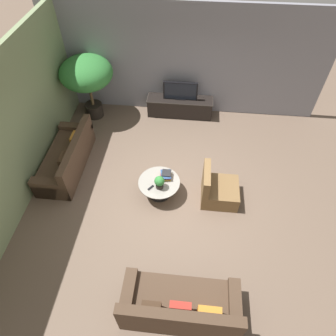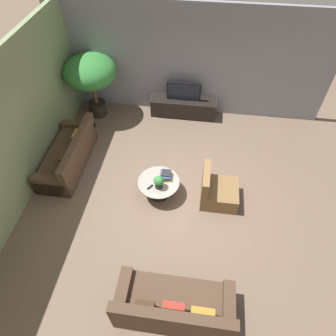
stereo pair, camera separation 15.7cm
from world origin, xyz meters
name	(u,v)px [view 2 (the right image)]	position (x,y,z in m)	size (l,w,h in m)	color
ground_plane	(173,194)	(0.00, 0.00, 0.00)	(24.00, 24.00, 0.00)	brown
back_wall_stone	(190,62)	(0.00, 3.26, 1.50)	(7.40, 0.12, 3.00)	gray
side_wall_left	(18,125)	(-3.26, 0.20, 1.50)	(0.12, 7.40, 3.00)	gray
media_console	(183,107)	(-0.09, 2.94, 0.28)	(1.86, 0.50, 0.54)	black
television	(184,91)	(-0.09, 2.94, 0.79)	(0.94, 0.13, 0.52)	black
coffee_table	(159,185)	(-0.33, -0.01, 0.29)	(0.92, 0.92, 0.41)	black
couch_by_wall	(69,156)	(-2.64, 0.60, 0.28)	(0.84, 2.07, 0.84)	#4C3828
couch_near_entry	(174,307)	(0.33, -2.51, 0.29)	(1.94, 0.84, 0.84)	#4C3828
armchair_wicker	(217,191)	(0.96, 0.01, 0.27)	(0.80, 0.76, 0.86)	brown
potted_palm_tall	(91,74)	(-2.54, 2.64, 1.31)	(1.39, 1.39, 1.79)	black
potted_plant_tabletop	(159,182)	(-0.30, -0.15, 0.59)	(0.22, 0.22, 0.32)	black
book_stack	(166,175)	(-0.20, 0.15, 0.48)	(0.26, 0.32, 0.14)	gold
remote_black	(150,187)	(-0.49, -0.19, 0.42)	(0.04, 0.16, 0.02)	black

